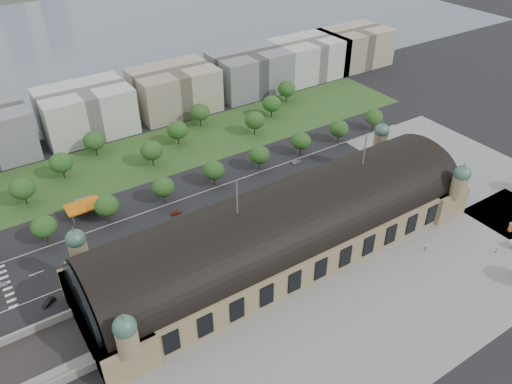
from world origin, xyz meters
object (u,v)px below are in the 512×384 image
traffic_car_1 (0,285)px  parked_car_1 (114,268)px  parked_car_2 (102,281)px  bus_east (305,180)px  bus_west (214,219)px  advertising_column (511,227)px  traffic_car_6 (361,160)px  parked_car_5 (196,235)px  parked_car_0 (49,302)px  parked_car_6 (179,242)px  parked_car_4 (160,258)px  traffic_car_3 (176,213)px  petrol_station (84,205)px  bus_mid (253,208)px  parked_car_3 (149,254)px  traffic_car_5 (297,162)px  pedestrian_0 (425,249)px  pedestrian_1 (496,251)px

traffic_car_1 → parked_car_1: traffic_car_1 is taller
parked_car_2 → bus_east: size_ratio=0.42×
bus_west → advertising_column: advertising_column is taller
traffic_car_6 → parked_car_5: parked_car_5 is taller
traffic_car_6 → parked_car_0: traffic_car_6 is taller
parked_car_0 → parked_car_6: size_ratio=0.91×
parked_car_1 → bus_west: (42.77, 4.13, 0.89)m
parked_car_4 → bus_west: bearing=73.4°
traffic_car_3 → parked_car_0: size_ratio=0.90×
petrol_station → parked_car_1: size_ratio=3.03×
bus_mid → parked_car_6: bearing=91.1°
petrol_station → bus_west: 54.08m
parked_car_2 → advertising_column: size_ratio=1.31×
bus_east → parked_car_3: bearing=91.9°
traffic_car_1 → parked_car_0: (11.67, -16.96, 0.10)m
petrol_station → parked_car_4: (13.21, -44.28, -2.24)m
traffic_car_5 → parked_car_6: (-72.63, -22.38, 0.02)m
parked_car_6 → bus_west: bus_west is taller
traffic_car_3 → pedestrian_0: (66.59, -71.34, 0.34)m
bus_mid → pedestrian_0: 68.39m
parked_car_2 → bus_mid: 66.01m
parked_car_2 → bus_east: (96.41, 11.00, 0.89)m
traffic_car_1 → parked_car_4: 53.72m
parked_car_1 → bus_east: 90.99m
petrol_station → bus_mid: size_ratio=1.11×
traffic_car_1 → parked_car_4: parked_car_4 is taller
parked_car_0 → bus_east: bus_east is taller
petrol_station → traffic_car_3: 37.96m
parked_car_2 → petrol_station: bearing=140.0°
parked_car_5 → parked_car_6: size_ratio=1.10×
parked_car_4 → advertising_column: bearing=30.2°
traffic_car_6 → bus_west: bearing=-82.5°
traffic_car_5 → advertising_column: 94.51m
bus_east → bus_mid: bearing=96.0°
petrol_station → parked_car_4: bearing=-73.4°
parked_car_3 → pedestrian_0: bearing=26.0°
parked_car_3 → parked_car_5: parked_car_5 is taller
traffic_car_3 → parked_car_6: 18.92m
traffic_car_1 → parked_car_0: 20.58m
parked_car_4 → pedestrian_1: (104.87, -64.86, 0.15)m
parked_car_1 → petrol_station: bearing=141.8°
traffic_car_3 → bus_mid: bearing=-117.2°
parked_car_2 → bus_west: bus_west is taller
bus_mid → pedestrian_1: (60.63, -70.86, -0.91)m
bus_west → traffic_car_6: bearing=-84.1°
bus_east → pedestrian_0: 61.55m
bus_west → bus_east: size_ratio=0.97×
traffic_car_6 → parked_car_1: 124.54m
traffic_car_6 → bus_mid: 64.51m
parked_car_1 → parked_car_4: size_ratio=1.08×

